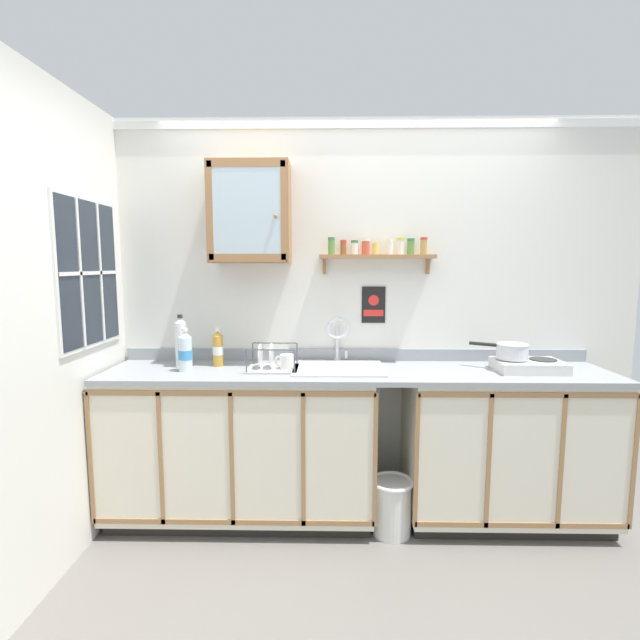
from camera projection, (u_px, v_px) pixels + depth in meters
name	position (u px, v px, depth m)	size (l,w,h in m)	color
floor	(359.00, 548.00, 2.61)	(6.09, 6.09, 0.00)	slate
back_wall	(355.00, 313.00, 3.08)	(3.69, 0.07, 2.53)	silver
side_wall_left	(35.00, 336.00, 2.19)	(0.05, 3.40, 2.53)	silver
lower_cabinet_run	(241.00, 446.00, 2.89)	(1.64, 0.57, 0.93)	black
lower_cabinet_run_right	(505.00, 448.00, 2.86)	(1.23, 0.57, 0.93)	black
countertop	(357.00, 372.00, 2.82)	(3.05, 0.59, 0.03)	gray
backsplash	(355.00, 355.00, 3.08)	(3.05, 0.02, 0.08)	gray
sink	(338.00, 373.00, 2.86)	(0.55, 0.48, 0.43)	silver
hot_plate_stove	(529.00, 366.00, 2.78)	(0.39, 0.27, 0.07)	silver
saucepan	(512.00, 351.00, 2.79)	(0.32, 0.23, 0.09)	silver
bottle_water_clear_0	(185.00, 352.00, 2.77)	(0.08, 0.08, 0.26)	silver
bottle_juice_amber_1	(218.00, 349.00, 2.91)	(0.07, 0.07, 0.24)	gold
bottle_opaque_white_2	(181.00, 343.00, 2.89)	(0.07, 0.07, 0.33)	white
dish_rack	(271.00, 364.00, 2.81)	(0.31, 0.25, 0.16)	#B2B2B7
mug	(286.00, 362.00, 2.79)	(0.12, 0.08, 0.10)	white
wall_cabinet	(250.00, 213.00, 2.87)	(0.50, 0.27, 0.62)	#996B42
spice_shelf	(378.00, 253.00, 2.94)	(0.73, 0.14, 0.23)	#996B42
warning_sign	(373.00, 305.00, 3.04)	(0.15, 0.01, 0.24)	black
window	(88.00, 273.00, 2.62)	(0.03, 0.67, 0.85)	#262D38
trash_bin	(392.00, 505.00, 2.74)	(0.26, 0.26, 0.34)	silver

